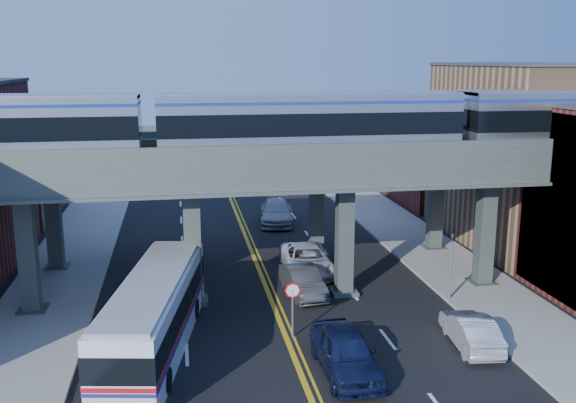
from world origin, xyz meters
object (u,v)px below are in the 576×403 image
traffic_signal (451,259)px  car_lane_c (307,260)px  car_lane_a (346,352)px  car_lane_b (303,281)px  car_lane_d (276,212)px  transit_bus (155,315)px  car_parked_curb (471,330)px  transit_train (310,123)px  stop_sign (293,301)px

traffic_signal → car_lane_c: bearing=138.2°
car_lane_a → car_lane_b: car_lane_a is taller
car_lane_a → car_lane_b: size_ratio=1.15×
car_lane_d → car_lane_c: bearing=-82.5°
car_lane_a → transit_bus: bearing=153.6°
car_parked_curb → car_lane_b: bearing=-45.2°
transit_train → car_parked_curb: size_ratio=10.53×
transit_bus → car_lane_b: transit_bus is taller
car_lane_a → car_lane_c: size_ratio=0.91×
stop_sign → car_lane_c: (2.43, 8.78, -0.95)m
traffic_signal → car_lane_a: (-7.40, -6.74, -1.40)m
car_lane_d → transit_bus: bearing=-104.4°
transit_train → car_lane_a: bearing=-91.8°
stop_sign → car_lane_d: 21.10m
transit_train → car_lane_b: size_ratio=10.30×
transit_train → stop_sign: transit_train is taller
car_lane_d → transit_train: bearing=-84.8°
car_lane_b → car_lane_d: bearing=81.2°
car_parked_curb → stop_sign: bearing=-10.9°
transit_bus → car_lane_b: size_ratio=2.67×
transit_train → transit_bus: bearing=-146.8°
car_lane_c → car_lane_d: (0.05, 12.15, 0.05)m
transit_train → car_lane_d: (0.71, 15.93, -8.40)m
transit_bus → car_lane_a: (7.61, -3.59, -0.68)m
car_lane_b → car_lane_a: bearing=-95.3°
stop_sign → car_parked_curb: stop_sign is taller
car_lane_d → stop_sign: bearing=-89.0°
traffic_signal → car_lane_a: traffic_signal is taller
car_lane_c → car_parked_curb: car_lane_c is taller
car_lane_a → car_parked_curb: (6.07, 1.46, -0.16)m
transit_bus → car_lane_c: bearing=-33.4°
stop_sign → transit_train: bearing=70.5°
car_lane_b → car_lane_c: car_lane_c is taller
car_parked_curb → car_lane_d: bearing=-71.8°
traffic_signal → car_lane_c: 8.81m
car_lane_a → car_lane_c: bearing=84.6°
car_lane_a → car_lane_b: 8.95m
car_parked_curb → transit_train: bearing=-45.6°
car_lane_b → car_lane_c: (0.92, 3.57, 0.05)m
car_lane_b → car_parked_curb: size_ratio=1.02×
transit_bus → traffic_signal: bearing=-67.8°
transit_train → car_lane_d: bearing=87.4°
stop_sign → car_lane_c: stop_sign is taller
car_lane_b → traffic_signal: bearing=-21.9°
transit_bus → car_lane_b: 9.36m
car_lane_c → transit_bus: bearing=-131.0°
car_lane_d → car_parked_curb: car_lane_d is taller
car_parked_curb → transit_bus: bearing=-3.0°
car_lane_c → car_parked_curb: 12.20m
stop_sign → car_parked_curb: 7.97m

